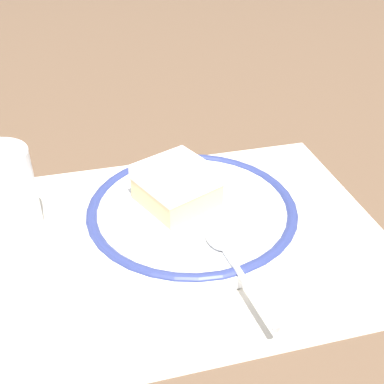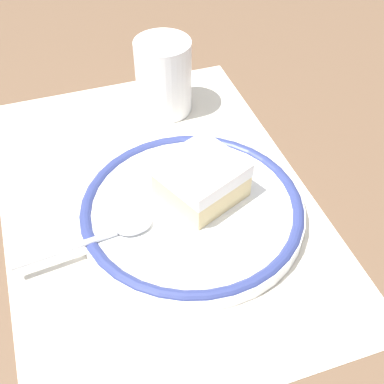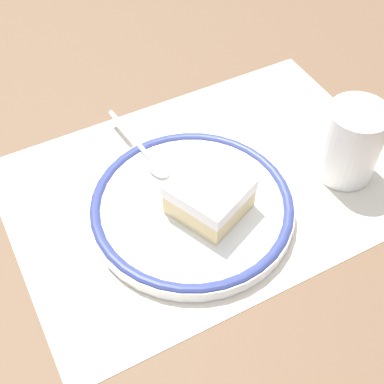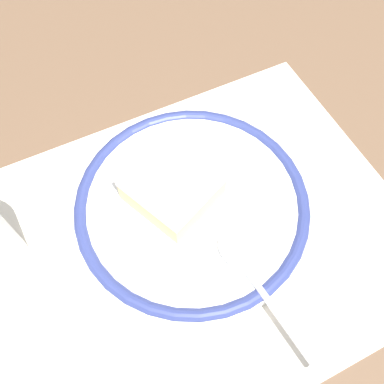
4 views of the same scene
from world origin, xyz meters
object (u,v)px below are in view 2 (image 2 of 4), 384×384
at_px(cake_slice, 201,179).
at_px(cup, 164,81).
at_px(plate, 192,210).
at_px(spoon, 111,233).

relative_size(cake_slice, cup, 1.04).
bearing_deg(cake_slice, plate, 132.70).
relative_size(plate, cake_slice, 2.35).
distance_m(cake_slice, spoon, 0.10).
height_order(plate, cake_slice, cake_slice).
bearing_deg(spoon, plate, -81.37).
height_order(cake_slice, cup, cup).
xyz_separation_m(spoon, cup, (0.20, -0.11, 0.02)).
distance_m(plate, spoon, 0.09).
xyz_separation_m(plate, spoon, (-0.01, 0.09, 0.01)).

